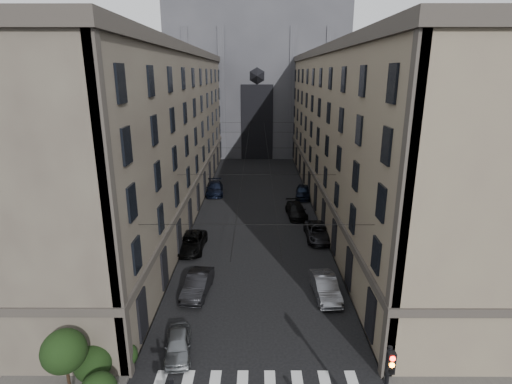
{
  "coord_description": "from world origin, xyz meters",
  "views": [
    {
      "loc": [
        0.04,
        -12.05,
        16.15
      ],
      "look_at": [
        -0.03,
        12.21,
        8.86
      ],
      "focal_mm": 28.0,
      "sensor_mm": 36.0,
      "label": 1
    }
  ],
  "objects_px": {
    "car_left_near": "(178,344)",
    "car_left_midfar": "(191,243)",
    "car_left_midnear": "(198,284)",
    "car_left_far": "(215,188)",
    "car_right_far": "(303,192)",
    "car_right_midfar": "(296,210)",
    "car_right_near": "(325,287)",
    "gothic_tower": "(257,64)",
    "car_right_midnear": "(318,232)"
  },
  "relations": [
    {
      "from": "car_left_near",
      "to": "car_left_midfar",
      "type": "distance_m",
      "value": 14.66
    },
    {
      "from": "car_left_midnear",
      "to": "car_left_far",
      "type": "height_order",
      "value": "car_left_far"
    },
    {
      "from": "car_right_far",
      "to": "car_right_midfar",
      "type": "bearing_deg",
      "value": -94.97
    },
    {
      "from": "car_left_near",
      "to": "car_right_near",
      "type": "distance_m",
      "value": 11.72
    },
    {
      "from": "gothic_tower",
      "to": "car_right_midnear",
      "type": "height_order",
      "value": "gothic_tower"
    },
    {
      "from": "car_left_midnear",
      "to": "car_right_near",
      "type": "bearing_deg",
      "value": 3.85
    },
    {
      "from": "gothic_tower",
      "to": "car_left_far",
      "type": "height_order",
      "value": "gothic_tower"
    },
    {
      "from": "car_left_near",
      "to": "car_right_midnear",
      "type": "bearing_deg",
      "value": 50.06
    },
    {
      "from": "car_left_far",
      "to": "car_left_midfar",
      "type": "bearing_deg",
      "value": -96.32
    },
    {
      "from": "car_right_far",
      "to": "car_left_midfar",
      "type": "bearing_deg",
      "value": -119.46
    },
    {
      "from": "car_left_far",
      "to": "car_right_far",
      "type": "xyz_separation_m",
      "value": [
        12.02,
        -1.65,
        0.02
      ]
    },
    {
      "from": "car_left_far",
      "to": "car_right_near",
      "type": "xyz_separation_m",
      "value": [
        10.96,
        -26.3,
        -0.03
      ]
    },
    {
      "from": "car_left_midfar",
      "to": "car_left_far",
      "type": "xyz_separation_m",
      "value": [
        0.38,
        18.16,
        0.06
      ]
    },
    {
      "from": "car_left_midnear",
      "to": "car_right_midfar",
      "type": "height_order",
      "value": "car_left_midnear"
    },
    {
      "from": "car_left_midnear",
      "to": "car_left_far",
      "type": "bearing_deg",
      "value": 98.87
    },
    {
      "from": "car_left_midfar",
      "to": "car_left_far",
      "type": "height_order",
      "value": "car_left_far"
    },
    {
      "from": "car_left_midfar",
      "to": "car_right_midfar",
      "type": "bearing_deg",
      "value": 42.02
    },
    {
      "from": "car_left_far",
      "to": "car_right_midnear",
      "type": "bearing_deg",
      "value": -57.33
    },
    {
      "from": "car_left_near",
      "to": "car_right_midnear",
      "type": "height_order",
      "value": "car_right_midnear"
    },
    {
      "from": "car_right_near",
      "to": "car_right_midfar",
      "type": "relative_size",
      "value": 0.91
    },
    {
      "from": "car_left_near",
      "to": "car_right_far",
      "type": "bearing_deg",
      "value": 63.02
    },
    {
      "from": "car_left_near",
      "to": "car_right_midfar",
      "type": "bearing_deg",
      "value": 61.02
    },
    {
      "from": "car_left_midfar",
      "to": "car_right_near",
      "type": "relative_size",
      "value": 1.15
    },
    {
      "from": "car_left_far",
      "to": "car_right_near",
      "type": "distance_m",
      "value": 28.49
    },
    {
      "from": "car_right_far",
      "to": "car_left_midnear",
      "type": "bearing_deg",
      "value": -106.25
    },
    {
      "from": "car_right_near",
      "to": "car_right_midnear",
      "type": "relative_size",
      "value": 0.86
    },
    {
      "from": "car_right_far",
      "to": "car_right_near",
      "type": "bearing_deg",
      "value": -85.02
    },
    {
      "from": "car_left_midnear",
      "to": "gothic_tower",
      "type": "bearing_deg",
      "value": 91.64
    },
    {
      "from": "car_left_near",
      "to": "car_right_midfar",
      "type": "distance_m",
      "value": 25.51
    },
    {
      "from": "car_left_far",
      "to": "car_right_midnear",
      "type": "xyz_separation_m",
      "value": [
        12.02,
        -15.5,
        -0.05
      ]
    },
    {
      "from": "car_right_near",
      "to": "car_right_far",
      "type": "height_order",
      "value": "car_right_far"
    },
    {
      "from": "car_left_midnear",
      "to": "car_right_midfar",
      "type": "xyz_separation_m",
      "value": [
        9.05,
        17.0,
        -0.03
      ]
    },
    {
      "from": "car_right_near",
      "to": "car_left_midnear",
      "type": "bearing_deg",
      "value": 174.31
    },
    {
      "from": "car_left_midnear",
      "to": "car_right_far",
      "type": "xyz_separation_m",
      "value": [
        10.66,
        24.31,
        0.05
      ]
    },
    {
      "from": "car_right_near",
      "to": "car_left_midfar",
      "type": "bearing_deg",
      "value": 140.67
    },
    {
      "from": "car_left_midnear",
      "to": "car_right_midnear",
      "type": "height_order",
      "value": "car_left_midnear"
    },
    {
      "from": "car_left_midfar",
      "to": "car_left_far",
      "type": "bearing_deg",
      "value": 90.37
    },
    {
      "from": "car_right_midnear",
      "to": "car_right_near",
      "type": "bearing_deg",
      "value": -95.55
    },
    {
      "from": "car_left_midnear",
      "to": "car_left_midfar",
      "type": "distance_m",
      "value": 7.99
    },
    {
      "from": "car_left_near",
      "to": "car_right_far",
      "type": "distance_m",
      "value": 32.93
    },
    {
      "from": "car_left_midnear",
      "to": "car_right_midfar",
      "type": "distance_m",
      "value": 19.26
    },
    {
      "from": "car_left_near",
      "to": "car_left_midnear",
      "type": "xyz_separation_m",
      "value": [
        0.19,
        6.78,
        0.13
      ]
    },
    {
      "from": "car_right_midnear",
      "to": "car_right_far",
      "type": "bearing_deg",
      "value": 90.05
    },
    {
      "from": "car_right_near",
      "to": "car_right_far",
      "type": "bearing_deg",
      "value": 83.88
    },
    {
      "from": "car_left_midfar",
      "to": "car_right_midfar",
      "type": "xyz_separation_m",
      "value": [
        10.79,
        9.2,
        -0.0
      ]
    },
    {
      "from": "car_right_near",
      "to": "car_left_near",
      "type": "bearing_deg",
      "value": -150.35
    },
    {
      "from": "car_left_midfar",
      "to": "car_right_midnear",
      "type": "distance_m",
      "value": 12.68
    },
    {
      "from": "car_left_far",
      "to": "car_right_midnear",
      "type": "relative_size",
      "value": 1.03
    },
    {
      "from": "car_right_near",
      "to": "car_right_midfar",
      "type": "height_order",
      "value": "car_right_near"
    },
    {
      "from": "car_right_midfar",
      "to": "car_left_near",
      "type": "bearing_deg",
      "value": -115.44
    }
  ]
}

